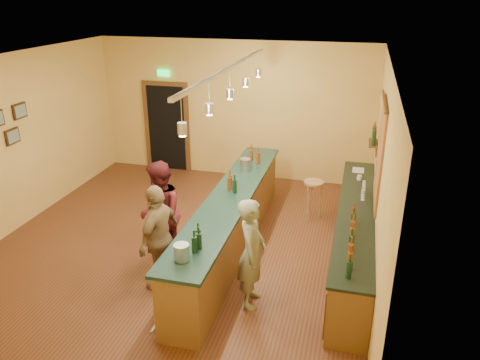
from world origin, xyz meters
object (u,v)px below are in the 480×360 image
(bar_stool, at_px, (314,188))
(tasting_bar, at_px, (231,219))
(customer_a, at_px, (160,213))
(customer_b, at_px, (159,237))
(back_counter, at_px, (354,235))
(bartender, at_px, (252,253))

(bar_stool, bearing_deg, tasting_bar, -127.73)
(customer_a, relative_size, customer_b, 1.04)
(tasting_bar, xyz_separation_m, bar_stool, (1.23, 1.59, 0.04))
(bar_stool, bearing_deg, back_counter, -59.29)
(tasting_bar, height_order, bar_stool, tasting_bar)
(back_counter, distance_m, bar_stool, 1.64)
(tasting_bar, bearing_deg, back_counter, 5.01)
(bartender, height_order, customer_b, customer_b)
(customer_a, distance_m, customer_b, 0.73)
(customer_b, distance_m, bar_stool, 3.48)
(customer_a, bearing_deg, customer_b, -1.80)
(bartender, xyz_separation_m, customer_a, (-1.70, 0.75, 0.05))
(customer_b, bearing_deg, bar_stool, 152.69)
(back_counter, relative_size, bartender, 2.77)
(bartender, distance_m, bar_stool, 2.99)
(tasting_bar, distance_m, customer_b, 1.49)
(back_counter, height_order, customer_b, customer_b)
(customer_a, bearing_deg, bar_stool, 110.44)
(tasting_bar, relative_size, bartender, 3.11)
(customer_a, xyz_separation_m, bar_stool, (2.24, 2.19, -0.22))
(bartender, xyz_separation_m, bar_stool, (0.54, 2.94, -0.18))
(bartender, bearing_deg, tasting_bar, 21.57)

